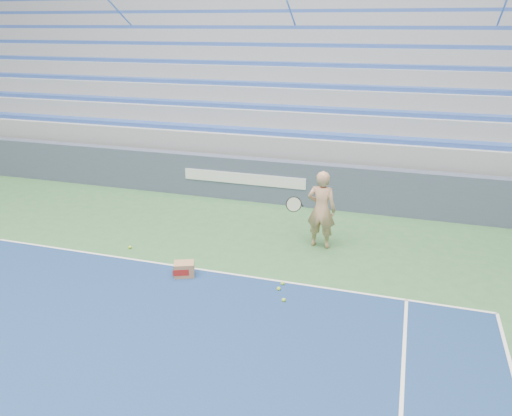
# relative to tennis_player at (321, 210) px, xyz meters

# --- Properties ---
(sponsor_barrier) EXTENTS (30.00, 0.32, 1.10)m
(sponsor_barrier) POSITION_rel_tennis_player_xyz_m (-2.35, 2.31, -0.25)
(sponsor_barrier) COLOR #404A62
(sponsor_barrier) RESTS_ON ground
(bleachers) EXTENTS (31.00, 9.15, 7.30)m
(bleachers) POSITION_rel_tennis_player_xyz_m (-2.35, 8.03, 1.55)
(bleachers) COLOR #929599
(bleachers) RESTS_ON ground
(tennis_player) EXTENTS (0.91, 0.83, 1.60)m
(tennis_player) POSITION_rel_tennis_player_xyz_m (0.00, 0.00, 0.00)
(tennis_player) COLOR tan
(tennis_player) RESTS_ON ground
(ball_box) EXTENTS (0.43, 0.39, 0.27)m
(ball_box) POSITION_rel_tennis_player_xyz_m (-2.10, -1.99, -0.67)
(ball_box) COLOR #A2754E
(ball_box) RESTS_ON ground
(tennis_ball_0) EXTENTS (0.07, 0.07, 0.07)m
(tennis_ball_0) POSITION_rel_tennis_player_xyz_m (-0.32, -1.79, -0.77)
(tennis_ball_0) COLOR #B3E32E
(tennis_ball_0) RESTS_ON ground
(tennis_ball_1) EXTENTS (0.07, 0.07, 0.07)m
(tennis_ball_1) POSITION_rel_tennis_player_xyz_m (-0.16, -2.33, -0.77)
(tennis_ball_1) COLOR #B3E32E
(tennis_ball_1) RESTS_ON ground
(tennis_ball_2) EXTENTS (0.07, 0.07, 0.07)m
(tennis_ball_2) POSITION_rel_tennis_player_xyz_m (-3.65, -1.26, -0.77)
(tennis_ball_2) COLOR #B3E32E
(tennis_ball_2) RESTS_ON ground
(tennis_ball_3) EXTENTS (0.07, 0.07, 0.07)m
(tennis_ball_3) POSITION_rel_tennis_player_xyz_m (-0.34, -1.99, -0.77)
(tennis_ball_3) COLOR #B3E32E
(tennis_ball_3) RESTS_ON ground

